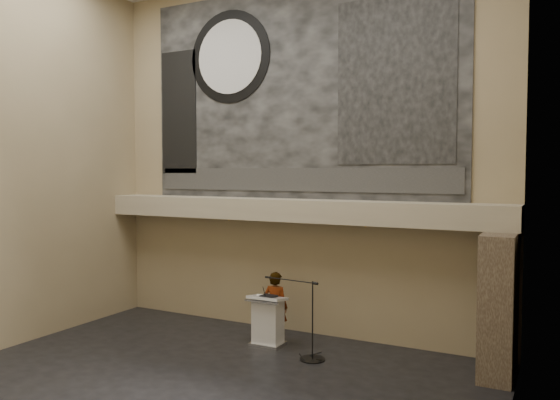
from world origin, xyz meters
The scene contains 19 objects.
floor centered at (0.00, 0.00, 0.00)m, with size 10.00×10.00×0.00m, color black.
wall_back centered at (0.00, 4.00, 4.25)m, with size 10.00×0.02×8.50m, color #8E7C5A.
wall_left centered at (-5.00, 0.00, 4.25)m, with size 0.02×8.00×8.50m, color #8E7C5A.
wall_right centered at (5.00, 0.00, 4.25)m, with size 0.02×8.00×8.50m, color #8E7C5A.
soffit centered at (0.00, 3.60, 2.95)m, with size 10.00×0.80×0.50m, color tan.
sprinkler_left centered at (-1.60, 3.55, 2.67)m, with size 0.04×0.04×0.06m, color #B2893D.
sprinkler_right centered at (1.90, 3.55, 2.67)m, with size 0.04×0.04×0.06m, color #B2893D.
banner centered at (0.00, 3.97, 5.70)m, with size 8.00×0.05×5.00m, color black.
banner_text_strip centered at (0.00, 3.93, 3.65)m, with size 7.76×0.02×0.55m, color #2C2C2C.
banner_clock_rim centered at (-1.80, 3.93, 6.70)m, with size 2.30×2.30×0.02m, color black.
banner_clock_face centered at (-1.80, 3.91, 6.70)m, with size 1.84×1.84×0.02m, color silver.
banner_building_print centered at (2.40, 3.93, 5.80)m, with size 2.60×0.02×3.60m, color black.
banner_brick_print centered at (-3.40, 3.93, 5.40)m, with size 1.10×0.02×3.20m, color black.
stone_pier centered at (4.65, 3.15, 1.35)m, with size 0.60×1.40×2.70m, color #44362A.
lectern centered at (-0.03, 2.69, 0.55)m, with size 0.78×0.56×1.14m.
binder centered at (0.00, 2.65, 1.12)m, with size 0.33×0.26×0.04m, color black.
papers centered at (-0.21, 2.68, 1.10)m, with size 0.20×0.28×0.01m, color silver.
speaker_person centered at (-0.01, 3.00, 0.80)m, with size 0.58×0.38×1.60m, color silver.
mic_stand centered at (1.17, 2.33, 0.24)m, with size 1.41×0.52×1.62m.
Camera 1 is at (5.69, -7.68, 3.84)m, focal length 35.00 mm.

